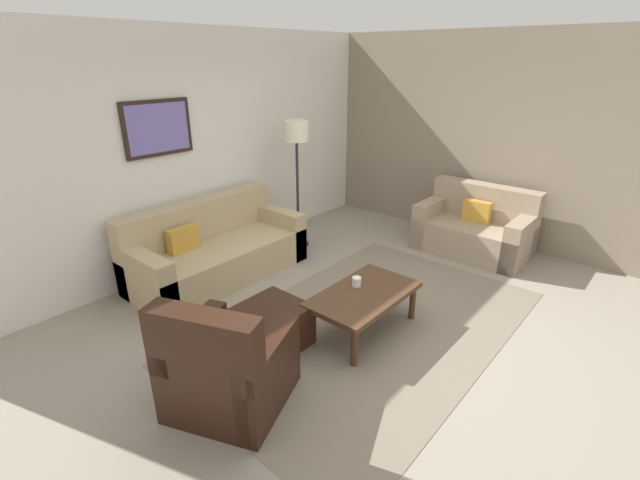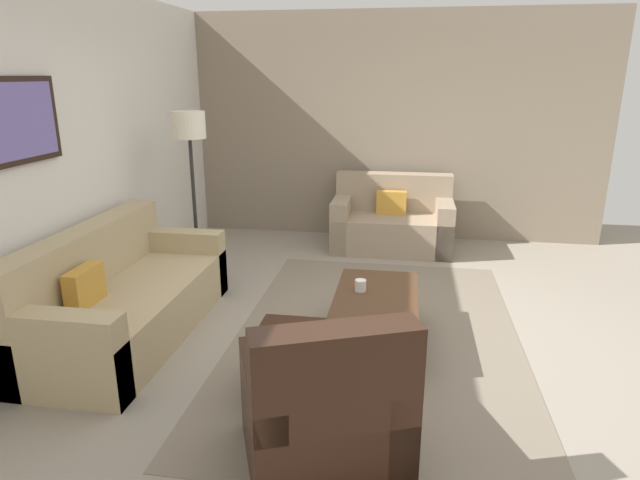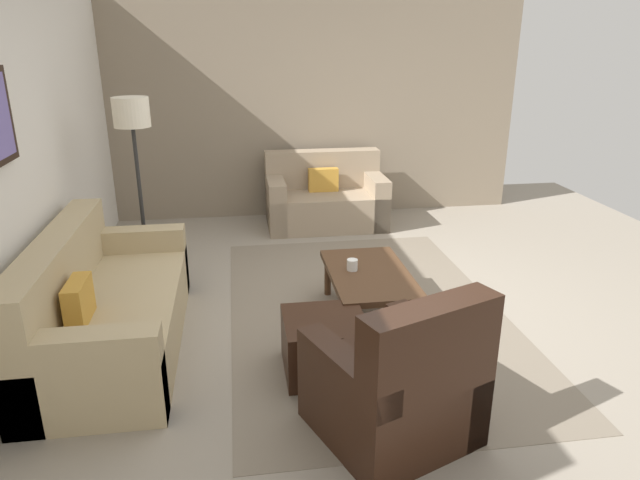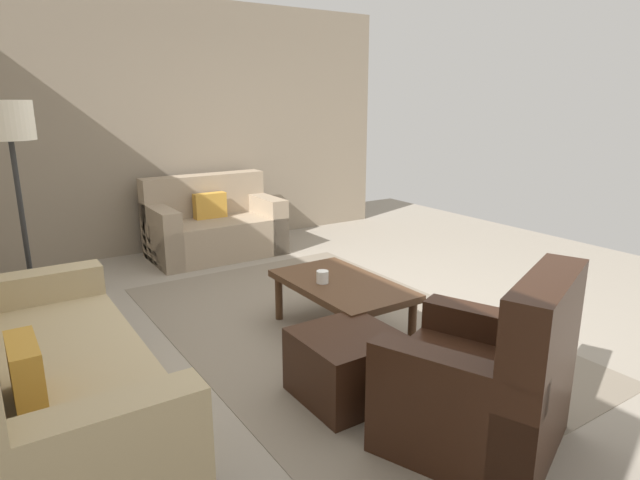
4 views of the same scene
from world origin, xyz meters
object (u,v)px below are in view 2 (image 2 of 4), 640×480
Objects in this scene: framed_artwork at (19,121)px; couch_loveseat at (392,223)px; coffee_table at (376,301)px; couch_main at (117,300)px; armchair_leather at (325,421)px; ottoman at (297,361)px; cup at (361,285)px; lamp_standing at (190,143)px.

couch_loveseat is at bearing -40.30° from framed_artwork.
coffee_table is at bearing -80.11° from framed_artwork.
coffee_table is (-2.56, 0.04, 0.06)m from couch_loveseat.
couch_main is 2.01× the size of armchair_leather.
ottoman is 6.12× the size of cup.
lamp_standing reaches higher than coffee_table.
cup reaches higher than ottoman.
couch_main is at bearing 96.93° from cup.
lamp_standing is at bearing -20.32° from framed_artwork.
couch_loveseat reaches higher than ottoman.
couch_main is 2.09m from coffee_table.
ottoman is at bearing 21.84° from armchair_leather.
couch_loveseat is 15.52× the size of cup.
couch_loveseat is at bearing -3.86° from cup.
ottoman is at bearing -142.63° from lamp_standing.
cup is 2.74m from framed_artwork.
coffee_table is at bearing -85.16° from couch_main.
framed_artwork is at bearing 81.70° from ottoman.
lamp_standing is (-1.41, 1.96, 1.11)m from couch_loveseat.
lamp_standing is (1.32, -0.16, 1.11)m from couch_main.
coffee_table is 0.17m from cup.
lamp_standing reaches higher than cup.
ottoman is at bearing 171.01° from couch_loveseat.
couch_main is 1.22× the size of lamp_standing.
armchair_leather is (-4.06, 0.21, 0.00)m from couch_loveseat.
cup is 2.30m from lamp_standing.
couch_main is 1.74m from lamp_standing.
cup is at bearing -23.97° from ottoman.
armchair_leather reaches higher than ottoman.
framed_artwork is (-0.26, 0.42, 1.44)m from couch_main.
couch_loveseat is 1.37× the size of armchair_leather.
couch_loveseat reaches higher than cup.
coffee_table is 1.37× the size of framed_artwork.
framed_artwork is at bearing 139.70° from couch_loveseat.
ottoman is 0.51× the size of coffee_table.
coffee_table is at bearing -120.91° from lamp_standing.
couch_loveseat is 2.56m from coffee_table.
ottoman is at bearing -109.17° from couch_main.
couch_loveseat is 2.66m from lamp_standing.
couch_main is at bearing -58.48° from framed_artwork.
cup is (0.79, -0.35, 0.26)m from ottoman.
armchair_leather reaches higher than coffee_table.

